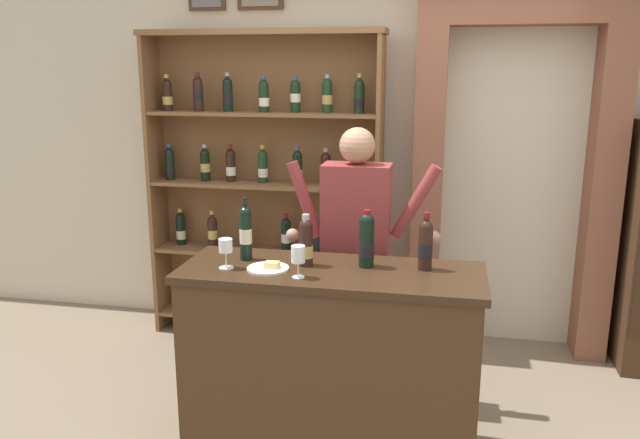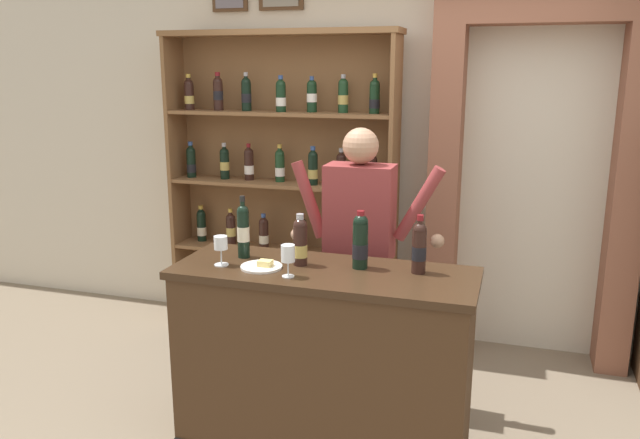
# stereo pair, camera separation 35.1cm
# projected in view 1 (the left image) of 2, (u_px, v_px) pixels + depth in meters

# --- Properties ---
(back_wall) EXTENTS (12.00, 0.19, 3.49)m
(back_wall) POSITION_uv_depth(u_px,v_px,m) (386.00, 104.00, 4.67)
(back_wall) COLOR beige
(back_wall) RESTS_ON ground
(wine_shelf) EXTENTS (1.75, 0.31, 2.27)m
(wine_shelf) POSITION_uv_depth(u_px,v_px,m) (265.00, 180.00, 4.67)
(wine_shelf) COLOR brown
(wine_shelf) RESTS_ON ground
(archway_doorway) EXTENTS (1.38, 0.45, 2.55)m
(archway_doorway) POSITION_uv_depth(u_px,v_px,m) (514.00, 156.00, 4.44)
(archway_doorway) COLOR brown
(archway_doorway) RESTS_ON ground
(tasting_counter) EXTENTS (1.55, 0.58, 1.01)m
(tasting_counter) POSITION_uv_depth(u_px,v_px,m) (331.00, 361.00, 3.32)
(tasting_counter) COLOR #422B19
(tasting_counter) RESTS_ON ground
(shopkeeper) EXTENTS (0.92, 0.22, 1.68)m
(shopkeeper) POSITION_uv_depth(u_px,v_px,m) (356.00, 236.00, 3.73)
(shopkeeper) COLOR #2D3347
(shopkeeper) RESTS_ON ground
(tasting_bottle_rosso) EXTENTS (0.07, 0.07, 0.34)m
(tasting_bottle_rosso) POSITION_uv_depth(u_px,v_px,m) (246.00, 232.00, 3.33)
(tasting_bottle_rosso) COLOR black
(tasting_bottle_rosso) RESTS_ON tasting_counter
(tasting_bottle_vin_santo) EXTENTS (0.07, 0.07, 0.27)m
(tasting_bottle_vin_santo) POSITION_uv_depth(u_px,v_px,m) (306.00, 242.00, 3.24)
(tasting_bottle_vin_santo) COLOR black
(tasting_bottle_vin_santo) RESTS_ON tasting_counter
(tasting_bottle_brunello) EXTENTS (0.08, 0.08, 0.30)m
(tasting_bottle_brunello) POSITION_uv_depth(u_px,v_px,m) (367.00, 240.00, 3.22)
(tasting_bottle_brunello) COLOR black
(tasting_bottle_brunello) RESTS_ON tasting_counter
(tasting_bottle_prosecco) EXTENTS (0.07, 0.07, 0.30)m
(tasting_bottle_prosecco) POSITION_uv_depth(u_px,v_px,m) (426.00, 244.00, 3.17)
(tasting_bottle_prosecco) COLOR black
(tasting_bottle_prosecco) RESTS_ON tasting_counter
(wine_glass_left) EXTENTS (0.07, 0.07, 0.16)m
(wine_glass_left) POSITION_uv_depth(u_px,v_px,m) (298.00, 256.00, 3.05)
(wine_glass_left) COLOR silver
(wine_glass_left) RESTS_ON tasting_counter
(wine_glass_spare) EXTENTS (0.07, 0.07, 0.16)m
(wine_glass_spare) POSITION_uv_depth(u_px,v_px,m) (226.00, 248.00, 3.20)
(wine_glass_spare) COLOR silver
(wine_glass_spare) RESTS_ON tasting_counter
(cheese_plate) EXTENTS (0.21, 0.21, 0.04)m
(cheese_plate) POSITION_uv_depth(u_px,v_px,m) (269.00, 268.00, 3.20)
(cheese_plate) COLOR white
(cheese_plate) RESTS_ON tasting_counter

